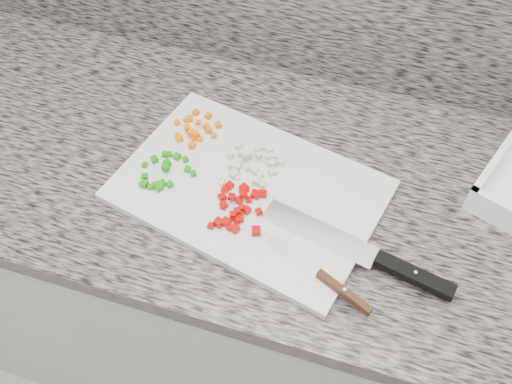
# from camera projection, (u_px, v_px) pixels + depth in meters

# --- Properties ---
(cabinet) EXTENTS (3.92, 0.62, 0.86)m
(cabinet) POSITION_uv_depth(u_px,v_px,m) (282.00, 291.00, 1.46)
(cabinet) COLOR white
(cabinet) RESTS_ON ground
(countertop) EXTENTS (3.96, 0.64, 0.04)m
(countertop) POSITION_uv_depth(u_px,v_px,m) (290.00, 185.00, 1.10)
(countertop) COLOR slate
(countertop) RESTS_ON cabinet
(cutting_board) EXTENTS (0.53, 0.41, 0.02)m
(cutting_board) POSITION_uv_depth(u_px,v_px,m) (249.00, 190.00, 1.06)
(cutting_board) COLOR silver
(cutting_board) RESTS_ON countertop
(carrot_pile) EXTENTS (0.10, 0.10, 0.02)m
(carrot_pile) POSITION_uv_depth(u_px,v_px,m) (196.00, 130.00, 1.13)
(carrot_pile) COLOR #FC6A05
(carrot_pile) RESTS_ON cutting_board
(onion_pile) EXTENTS (0.11, 0.11, 0.02)m
(onion_pile) POSITION_uv_depth(u_px,v_px,m) (252.00, 163.00, 1.08)
(onion_pile) COLOR beige
(onion_pile) RESTS_ON cutting_board
(green_pepper_pile) EXTENTS (0.11, 0.10, 0.02)m
(green_pepper_pile) POSITION_uv_depth(u_px,v_px,m) (163.00, 171.00, 1.07)
(green_pepper_pile) COLOR #1D890C
(green_pepper_pile) RESTS_ON cutting_board
(red_pepper_pile) EXTENTS (0.10, 0.11, 0.02)m
(red_pepper_pile) POSITION_uv_depth(u_px,v_px,m) (238.00, 208.00, 1.02)
(red_pepper_pile) COLOR #C00402
(red_pepper_pile) RESTS_ON cutting_board
(garlic_pile) EXTENTS (0.05, 0.06, 0.01)m
(garlic_pile) POSITION_uv_depth(u_px,v_px,m) (226.00, 187.00, 1.05)
(garlic_pile) COLOR #FAF1C1
(garlic_pile) RESTS_ON cutting_board
(chef_knife) EXTENTS (0.35, 0.11, 0.02)m
(chef_knife) POSITION_uv_depth(u_px,v_px,m) (380.00, 260.00, 0.95)
(chef_knife) COLOR silver
(chef_knife) RESTS_ON cutting_board
(paring_knife) EXTENTS (0.20, 0.10, 0.02)m
(paring_knife) POSITION_uv_depth(u_px,v_px,m) (331.00, 283.00, 0.93)
(paring_knife) COLOR silver
(paring_knife) RESTS_ON cutting_board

